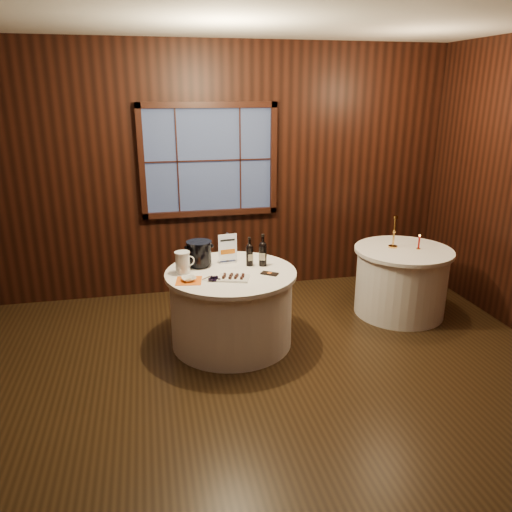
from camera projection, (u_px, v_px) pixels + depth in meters
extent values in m
plane|color=black|center=(252.00, 398.00, 4.17)|extent=(6.00, 6.00, 0.00)
cube|color=black|center=(209.00, 173.00, 6.01)|extent=(6.00, 0.02, 3.00)
cube|color=#394877|center=(209.00, 160.00, 5.93)|extent=(1.50, 0.01, 1.20)
cylinder|color=white|center=(231.00, 309.00, 4.98)|extent=(1.20, 1.20, 0.73)
cylinder|color=white|center=(231.00, 273.00, 4.86)|extent=(1.28, 1.28, 0.04)
cylinder|color=white|center=(401.00, 283.00, 5.66)|extent=(1.00, 1.00, 0.73)
cylinder|color=white|center=(404.00, 251.00, 5.54)|extent=(1.08, 1.08, 0.04)
cube|color=silver|center=(228.00, 261.00, 5.10)|extent=(0.17, 0.11, 0.02)
cube|color=silver|center=(227.00, 247.00, 5.05)|extent=(0.02, 0.02, 0.30)
cube|color=white|center=(228.00, 247.00, 5.04)|extent=(0.19, 0.03, 0.28)
cylinder|color=black|center=(250.00, 257.00, 4.98)|extent=(0.07, 0.07, 0.19)
sphere|color=black|center=(249.00, 248.00, 4.95)|extent=(0.07, 0.07, 0.07)
cylinder|color=black|center=(249.00, 243.00, 4.94)|extent=(0.03, 0.03, 0.09)
cylinder|color=black|center=(249.00, 238.00, 4.92)|extent=(0.03, 0.03, 0.02)
cube|color=beige|center=(250.00, 258.00, 4.95)|extent=(0.05, 0.01, 0.07)
cylinder|color=black|center=(263.00, 256.00, 4.98)|extent=(0.08, 0.08, 0.21)
sphere|color=black|center=(263.00, 246.00, 4.94)|extent=(0.08, 0.08, 0.08)
cylinder|color=black|center=(263.00, 240.00, 4.92)|extent=(0.03, 0.03, 0.09)
cylinder|color=black|center=(263.00, 235.00, 4.91)|extent=(0.03, 0.03, 0.02)
cube|color=beige|center=(264.00, 257.00, 4.94)|extent=(0.06, 0.02, 0.07)
cylinder|color=black|center=(200.00, 265.00, 4.99)|extent=(0.18, 0.18, 0.03)
cylinder|color=black|center=(199.00, 253.00, 4.95)|extent=(0.24, 0.24, 0.20)
cylinder|color=black|center=(199.00, 243.00, 4.91)|extent=(0.25, 0.25, 0.02)
cube|color=white|center=(234.00, 278.00, 4.65)|extent=(0.33, 0.27, 0.02)
cube|color=black|center=(270.00, 274.00, 4.77)|extent=(0.18, 0.16, 0.01)
cylinder|color=#322512|center=(206.00, 278.00, 4.61)|extent=(0.07, 0.03, 0.03)
cylinder|color=white|center=(183.00, 263.00, 4.78)|extent=(0.14, 0.14, 0.20)
cylinder|color=white|center=(182.00, 253.00, 4.74)|extent=(0.15, 0.15, 0.01)
torus|color=white|center=(190.00, 262.00, 4.79)|extent=(0.10, 0.04, 0.10)
cube|color=orange|center=(189.00, 281.00, 4.60)|extent=(0.27, 0.27, 0.00)
imported|color=white|center=(189.00, 279.00, 4.60)|extent=(0.15, 0.15, 0.03)
cylinder|color=gold|center=(393.00, 246.00, 5.59)|extent=(0.10, 0.10, 0.02)
cylinder|color=gold|center=(394.00, 232.00, 5.54)|extent=(0.02, 0.02, 0.32)
cylinder|color=gold|center=(395.00, 217.00, 5.48)|extent=(0.05, 0.05, 0.03)
cylinder|color=gold|center=(418.00, 249.00, 5.52)|extent=(0.05, 0.05, 0.01)
cylinder|color=#A9130D|center=(419.00, 242.00, 5.50)|extent=(0.02, 0.02, 0.14)
sphere|color=#FFB23F|center=(420.00, 236.00, 5.47)|extent=(0.02, 0.02, 0.02)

